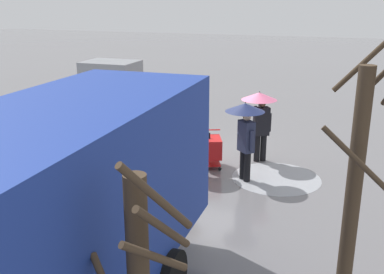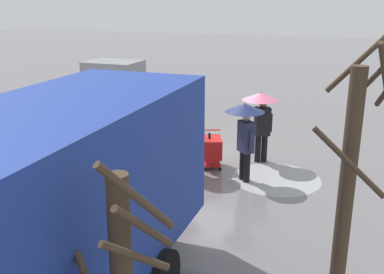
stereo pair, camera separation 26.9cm
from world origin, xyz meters
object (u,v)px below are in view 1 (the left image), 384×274
pedestrian_pink_side (245,123)px  shopping_cart_vendor (212,148)px  box_truck_background (29,235)px  hand_dolly_boxes (175,149)px  cargo_van_parked_right (88,112)px  bare_tree_near (357,179)px  pedestrian_white_side (260,110)px  pedestrian_black_side (182,118)px

pedestrian_pink_side → shopping_cart_vendor: bearing=-29.8°
box_truck_background → hand_dolly_boxes: 7.87m
cargo_van_parked_right → box_truck_background: box_truck_background is taller
hand_dolly_boxes → bare_tree_near: bearing=133.4°
hand_dolly_boxes → shopping_cart_vendor: bearing=-170.9°
shopping_cart_vendor → box_truck_background: bearing=89.1°
hand_dolly_boxes → pedestrian_white_side: bearing=-154.1°
hand_dolly_boxes → pedestrian_pink_side: size_ratio=0.61×
cargo_van_parked_right → pedestrian_white_side: size_ratio=2.49×
cargo_van_parked_right → shopping_cart_vendor: size_ratio=5.13×
pedestrian_pink_side → bare_tree_near: 5.36m
pedestrian_black_side → pedestrian_white_side: size_ratio=1.00×
cargo_van_parked_right → pedestrian_pink_side: size_ratio=2.49×
hand_dolly_boxes → pedestrian_pink_side: pedestrian_pink_side is taller
hand_dolly_boxes → pedestrian_pink_side: 2.46m
pedestrian_white_side → cargo_van_parked_right: bearing=4.0°
cargo_van_parked_right → shopping_cart_vendor: (-4.33, 0.54, -0.61)m
shopping_cart_vendor → pedestrian_pink_side: (-1.09, 0.63, 1.02)m
shopping_cart_vendor → bare_tree_near: bearing=125.5°
cargo_van_parked_right → bare_tree_near: 9.98m
pedestrian_white_side → bare_tree_near: (-2.55, 6.17, 0.59)m
pedestrian_pink_side → bare_tree_near: bare_tree_near is taller
cargo_van_parked_right → hand_dolly_boxes: 3.42m
pedestrian_pink_side → pedestrian_white_side: same height
cargo_van_parked_right → hand_dolly_boxes: bearing=167.8°
shopping_cart_vendor → pedestrian_black_side: pedestrian_black_side is taller
hand_dolly_boxes → pedestrian_white_side: pedestrian_white_side is taller
hand_dolly_boxes → pedestrian_pink_side: bearing=168.0°
hand_dolly_boxes → pedestrian_black_side: bearing=131.7°
cargo_van_parked_right → bare_tree_near: bearing=144.4°
cargo_van_parked_right → shopping_cart_vendor: 4.40m
shopping_cart_vendor → pedestrian_white_side: 1.82m
cargo_van_parked_right → pedestrian_black_side: size_ratio=2.49×
box_truck_background → pedestrian_white_side: box_truck_background is taller
shopping_cart_vendor → pedestrian_pink_side: 1.62m
hand_dolly_boxes → pedestrian_black_side: pedestrian_black_side is taller
cargo_van_parked_right → pedestrian_black_side: 3.83m
box_truck_background → bare_tree_near: size_ratio=1.90×
cargo_van_parked_right → shopping_cart_vendor: bearing=172.9°
pedestrian_pink_side → cargo_van_parked_right: bearing=-12.2°
shopping_cart_vendor → hand_dolly_boxes: size_ratio=0.79×
pedestrian_pink_side → pedestrian_black_side: bearing=-1.4°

